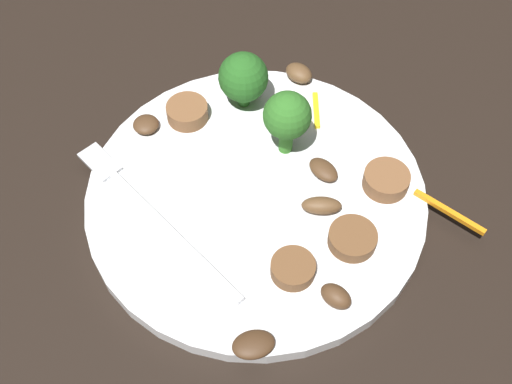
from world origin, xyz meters
The scene contains 17 objects.
ground_plane centered at (0.00, 0.00, 0.00)m, with size 1.40×1.40×0.00m, color black.
plate centered at (0.00, 0.00, 0.01)m, with size 0.26×0.26×0.01m, color white.
fork centered at (0.04, 0.07, 0.01)m, with size 0.18×0.03×0.00m.
broccoli_floret_0 centered at (0.02, -0.04, 0.05)m, with size 0.04×0.04×0.06m.
broccoli_floret_1 centered at (0.08, -0.05, 0.04)m, with size 0.04×0.04×0.05m.
sausage_slice_0 centered at (-0.08, -0.03, 0.02)m, with size 0.03×0.03×0.01m, color brown.
sausage_slice_1 centered at (-0.05, -0.08, 0.02)m, with size 0.03×0.03×0.01m, color brown.
sausage_slice_2 centered at (-0.07, 0.02, 0.02)m, with size 0.03×0.03×0.01m, color brown.
sausage_slice_3 centered at (0.09, 0.00, 0.02)m, with size 0.03×0.03×0.01m, color brown.
mushroom_0 centered at (-0.10, 0.01, 0.02)m, with size 0.02×0.02×0.01m, color #4C331E.
mushroom_1 centered at (-0.10, 0.07, 0.02)m, with size 0.03×0.02×0.01m, color #422B19.
mushroom_2 centered at (0.07, -0.10, 0.02)m, with size 0.02×0.02×0.01m, color brown.
mushroom_3 centered at (0.10, 0.03, 0.02)m, with size 0.02×0.02×0.01m, color #4C331E.
mushroom_4 centered at (-0.02, -0.05, 0.02)m, with size 0.03×0.02×0.01m, color #4C331E.
mushroom_5 centered at (-0.04, -0.03, 0.02)m, with size 0.03×0.01×0.01m, color brown.
pepper_strip_0 centered at (0.03, -0.09, 0.01)m, with size 0.04×0.00×0.00m, color yellow.
pepper_strip_2 centered at (-0.10, -0.10, 0.01)m, with size 0.06×0.00×0.00m, color orange.
Camera 1 is at (-0.22, 0.17, 0.41)m, focal length 45.12 mm.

